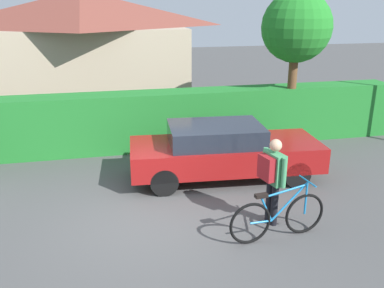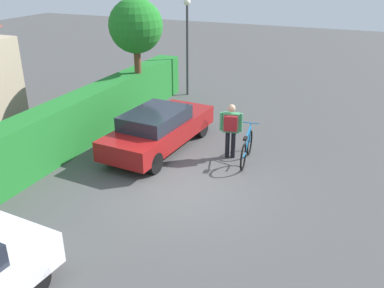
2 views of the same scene
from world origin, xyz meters
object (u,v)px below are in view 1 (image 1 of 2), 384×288
bicycle (278,217)px  tree_kerbside (296,29)px  parked_car_far (223,150)px  person_rider (272,174)px

bicycle → tree_kerbside: 6.19m
bicycle → tree_kerbside: (2.48, 4.92, 2.82)m
parked_car_far → person_rider: person_rider is taller
person_rider → tree_kerbside: 5.49m
parked_car_far → tree_kerbside: (2.67, 2.19, 2.54)m
parked_car_far → person_rider: (0.26, -2.21, 0.31)m
tree_kerbside → parked_car_far: bearing=-140.6°
parked_car_far → bicycle: size_ratio=2.44×
bicycle → person_rider: 0.79m
person_rider → tree_kerbside: tree_kerbside is taller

